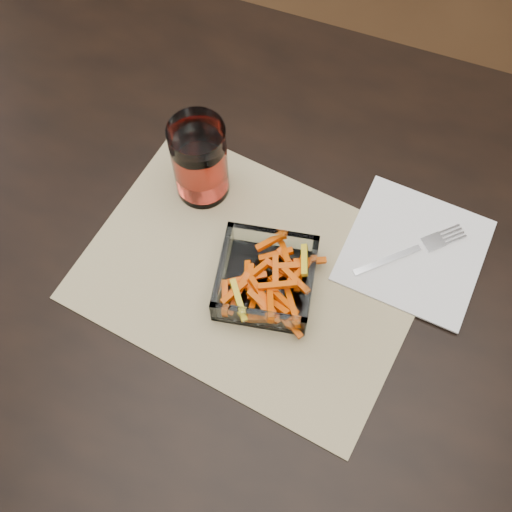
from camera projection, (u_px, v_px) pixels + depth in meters
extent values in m
plane|color=#331E0F|center=(287.00, 395.00, 1.58)|extent=(4.50, 4.50, 0.00)
cube|color=black|center=(309.00, 273.00, 0.91)|extent=(1.60, 0.90, 0.03)
cylinder|color=black|center=(57.00, 107.00, 1.51)|extent=(0.06, 0.06, 0.72)
cube|color=tan|center=(252.00, 273.00, 0.89)|extent=(0.49, 0.39, 0.00)
cube|color=white|center=(266.00, 284.00, 0.88)|extent=(0.15, 0.15, 0.01)
cube|color=white|center=(273.00, 240.00, 0.89)|extent=(0.13, 0.03, 0.05)
cube|color=white|center=(258.00, 319.00, 0.84)|extent=(0.13, 0.03, 0.05)
cube|color=white|center=(223.00, 271.00, 0.87)|extent=(0.03, 0.13, 0.05)
cube|color=white|center=(309.00, 285.00, 0.86)|extent=(0.03, 0.13, 0.05)
cylinder|color=white|center=(200.00, 161.00, 0.89)|extent=(0.08, 0.08, 0.14)
cylinder|color=red|center=(201.00, 167.00, 0.91)|extent=(0.07, 0.07, 0.09)
cube|color=white|center=(414.00, 250.00, 0.91)|extent=(0.20, 0.20, 0.00)
cube|color=silver|center=(387.00, 260.00, 0.90)|extent=(0.08, 0.08, 0.00)
cube|color=silver|center=(433.00, 242.00, 0.91)|extent=(0.04, 0.04, 0.00)
cube|color=silver|center=(449.00, 229.00, 0.92)|extent=(0.03, 0.03, 0.00)
cube|color=silver|center=(451.00, 233.00, 0.91)|extent=(0.03, 0.03, 0.00)
cube|color=silver|center=(454.00, 236.00, 0.91)|extent=(0.03, 0.03, 0.00)
cube|color=silver|center=(456.00, 240.00, 0.91)|extent=(0.03, 0.03, 0.00)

